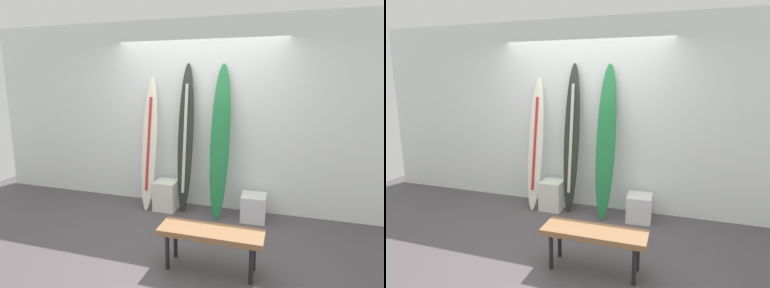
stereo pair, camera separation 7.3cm
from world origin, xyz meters
TOP-DOWN VIEW (x-y plane):
  - ground at (0.00, 0.00)m, footprint 8.00×8.00m
  - wall_back at (0.00, 1.30)m, footprint 7.20×0.20m
  - surfboard_ivory at (-0.70, 0.95)m, footprint 0.26×0.49m
  - surfboard_charcoal at (-0.14, 1.00)m, footprint 0.23×0.37m
  - surfboard_emerald at (0.38, 0.94)m, footprint 0.28×0.48m
  - display_block_left at (0.89, 0.90)m, footprint 0.35×0.35m
  - display_block_center at (-0.42, 0.90)m, footprint 0.33×0.33m
  - bench at (0.60, -0.43)m, footprint 1.07×0.35m

SIDE VIEW (x-z plane):
  - ground at x=0.00m, z-range -0.04..0.00m
  - display_block_left at x=0.89m, z-range 0.00..0.37m
  - display_block_center at x=-0.42m, z-range 0.00..0.44m
  - bench at x=0.60m, z-range 0.16..0.60m
  - surfboard_ivory at x=-0.70m, z-range -0.02..1.96m
  - surfboard_charcoal at x=-0.14m, z-range -0.01..2.16m
  - surfboard_emerald at x=0.38m, z-range 0.00..2.16m
  - wall_back at x=0.00m, z-range 0.00..2.80m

